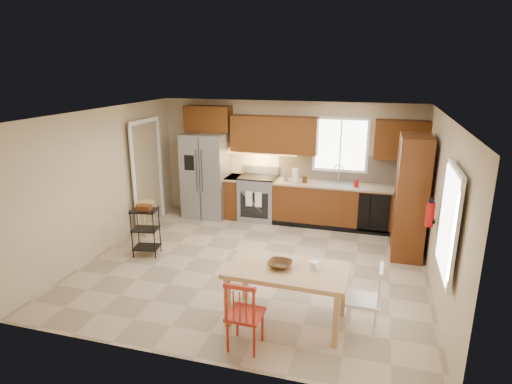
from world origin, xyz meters
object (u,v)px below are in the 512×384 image
at_px(table_jar, 315,266).
at_px(refrigerator, 206,175).
at_px(dining_table, 287,295).
at_px(range_stove, 258,198).
at_px(pantry, 411,196).
at_px(table_bowl, 280,268).
at_px(bar_stool, 147,219).
at_px(chair_white, 363,299).
at_px(chair_red, 245,313).
at_px(soap_bottle, 357,182).
at_px(fire_extinguisher, 430,214).
at_px(utility_cart, 146,232).

bearing_deg(table_jar, refrigerator, 129.72).
bearing_deg(dining_table, range_stove, 112.86).
xyz_separation_m(pantry, dining_table, (-1.59, -2.63, -0.68)).
bearing_deg(table_bowl, bar_stool, 146.07).
height_order(refrigerator, chair_white, refrigerator).
bearing_deg(chair_red, chair_white, 30.06).
distance_m(chair_white, table_bowl, 1.09).
relative_size(pantry, table_jar, 16.81).
xyz_separation_m(range_stove, table_jar, (1.73, -3.52, 0.31)).
distance_m(range_stove, soap_bottle, 2.10).
xyz_separation_m(chair_white, table_jar, (-0.62, 0.04, 0.33)).
height_order(soap_bottle, pantry, pantry).
xyz_separation_m(refrigerator, fire_extinguisher, (4.33, -1.98, 0.19)).
distance_m(table_jar, bar_stool, 4.09).
height_order(range_stove, bar_stool, range_stove).
height_order(pantry, table_jar, pantry).
xyz_separation_m(fire_extinguisher, bar_stool, (-4.99, 0.51, -0.75)).
bearing_deg(range_stove, table_jar, -63.89).
distance_m(chair_white, utility_cart, 3.92).
relative_size(soap_bottle, dining_table, 0.13).
height_order(chair_red, utility_cart, chair_red).
height_order(fire_extinguisher, utility_cart, fire_extinguisher).
relative_size(pantry, chair_red, 2.36).
relative_size(dining_table, table_jar, 12.10).
height_order(range_stove, fire_extinguisher, fire_extinguisher).
distance_m(refrigerator, dining_table, 4.41).
relative_size(range_stove, utility_cart, 1.06).
bearing_deg(range_stove, fire_extinguisher, -32.62).
xyz_separation_m(range_stove, utility_cart, (-1.37, -2.30, -0.03)).
bearing_deg(refrigerator, pantry, -12.62).
height_order(table_jar, utility_cart, utility_cart).
relative_size(soap_bottle, bar_stool, 0.28).
distance_m(pantry, chair_white, 2.73).
height_order(soap_bottle, bar_stool, soap_bottle).
bearing_deg(refrigerator, dining_table, -54.41).
bearing_deg(table_bowl, table_jar, 12.53).
distance_m(range_stove, table_bowl, 3.85).
xyz_separation_m(pantry, table_bowl, (-1.68, -2.63, -0.30)).
distance_m(table_bowl, table_jar, 0.44).
bearing_deg(fire_extinguisher, range_stove, 147.38).
bearing_deg(pantry, chair_red, -120.54).
relative_size(refrigerator, chair_red, 2.05).
relative_size(refrigerator, dining_table, 1.20).
distance_m(refrigerator, range_stove, 1.24).
height_order(fire_extinguisher, table_jar, fire_extinguisher).
height_order(soap_bottle, table_jar, soap_bottle).
bearing_deg(soap_bottle, table_jar, -95.07).
bearing_deg(utility_cart, bar_stool, 109.28).
distance_m(table_bowl, bar_stool, 3.77).
bearing_deg(dining_table, chair_white, 4.78).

